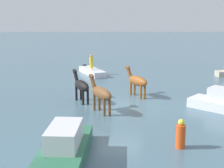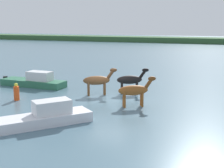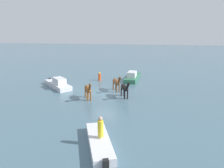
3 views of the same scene
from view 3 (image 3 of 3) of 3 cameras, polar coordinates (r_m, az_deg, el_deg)
name	(u,v)px [view 3 (image 3 of 3)]	position (r m, az deg, el deg)	size (l,w,h in m)	color
ground_plane	(105,94)	(20.76, -2.10, -2.77)	(185.03, 185.03, 0.00)	#476675
horse_rear_stallion	(116,82)	(21.36, 1.30, 0.59)	(2.27, 1.50, 1.87)	brown
horse_gray_outer	(88,89)	(18.88, -6.99, -1.48)	(2.20, 1.48, 1.82)	brown
horse_lead	(125,88)	(19.25, 3.70, -1.12)	(2.21, 1.36, 1.79)	black
boat_motor_center	(99,143)	(11.58, -3.68, -16.80)	(4.18, 2.66, 0.72)	silver
boat_skiff_near	(58,85)	(23.94, -15.38, -0.14)	(4.46, 4.74, 1.35)	silver
boat_launch_far	(133,77)	(26.99, 5.97, 1.94)	(5.58, 1.79, 1.36)	#2D6B4C
person_spotter_bow	(101,127)	(11.17, -3.34, -12.39)	(0.32, 0.32, 1.19)	yellow
buoy_channel_marker	(100,77)	(26.40, -3.62, 2.12)	(0.36, 0.36, 1.14)	#E54C19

